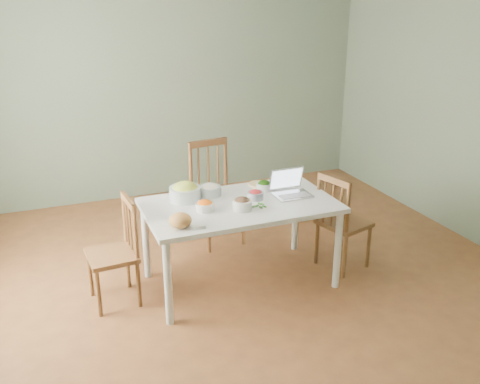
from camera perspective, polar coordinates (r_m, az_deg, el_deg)
name	(u,v)px	position (r m, az deg, el deg)	size (l,w,h in m)	color
floor	(245,284)	(4.71, 0.56, -9.92)	(5.00, 5.00, 0.00)	brown
wall_back	(167,86)	(6.52, -7.90, 11.29)	(5.00, 0.00, 2.70)	slate
dining_table	(240,243)	(4.57, 0.00, -5.57)	(1.60, 0.90, 0.75)	white
chair_far	(217,194)	(5.27, -2.46, -0.25)	(0.46, 0.44, 1.03)	brown
chair_left	(111,253)	(4.38, -13.75, -6.43)	(0.39, 0.38, 0.89)	brown
chair_right	(344,221)	(4.91, 11.22, -3.05)	(0.40, 0.38, 0.91)	brown
bread_boule	(180,220)	(3.98, -6.49, -3.07)	(0.17, 0.17, 0.11)	#A06837
butter_stick	(199,227)	(3.95, -4.46, -3.83)	(0.10, 0.03, 0.03)	silver
bowl_squash	(185,191)	(4.48, -5.97, 0.06)	(0.27, 0.27, 0.16)	#F4F05F
bowl_carrot	(205,206)	(4.27, -3.82, -1.47)	(0.15, 0.15, 0.09)	orange
bowl_onion	(210,190)	(4.57, -3.27, 0.25)	(0.20, 0.20, 0.11)	white
bowl_mushroom	(242,204)	(4.27, 0.23, -1.28)	(0.16, 0.16, 0.10)	#341D12
bowl_redpep	(256,195)	(4.49, 1.69, -0.28)	(0.14, 0.14, 0.08)	#B4211C
bowl_broccoli	(264,186)	(4.70, 2.63, 0.71)	(0.14, 0.14, 0.09)	#123606
flatbread	(258,184)	(4.83, 1.99, 0.85)	(0.18, 0.18, 0.02)	#EAC885
basil_bunch	(257,205)	(4.35, 1.88, -1.46)	(0.18, 0.18, 0.02)	#1F5C18
laptop	(293,184)	(4.56, 5.76, 0.85)	(0.32, 0.27, 0.22)	silver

